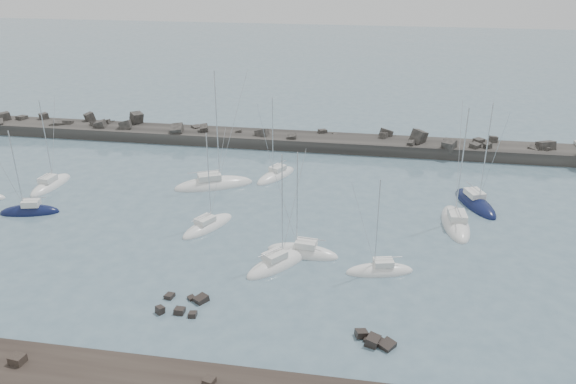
% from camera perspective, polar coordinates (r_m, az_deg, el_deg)
% --- Properties ---
extents(ground, '(400.00, 400.00, 0.00)m').
position_cam_1_polar(ground, '(59.27, -4.49, -7.07)').
color(ground, slate).
rests_on(ground, ground).
extents(rock_cluster_near, '(4.36, 3.64, 1.16)m').
position_cam_1_polar(rock_cluster_near, '(53.15, -10.43, -11.26)').
color(rock_cluster_near, black).
rests_on(rock_cluster_near, ground).
extents(rock_cluster_far, '(3.60, 2.51, 1.42)m').
position_cam_1_polar(rock_cluster_far, '(48.63, 8.98, -14.86)').
color(rock_cluster_far, black).
rests_on(rock_cluster_far, ground).
extents(breakwater, '(115.00, 7.30, 5.50)m').
position_cam_1_polar(breakwater, '(94.54, -3.38, 5.10)').
color(breakwater, '#2A2825').
rests_on(breakwater, ground).
extents(sailboat_1, '(3.21, 8.33, 12.95)m').
position_cam_1_polar(sailboat_1, '(83.75, -22.96, 0.61)').
color(sailboat_1, white).
rests_on(sailboat_1, ground).
extents(sailboat_2, '(7.51, 3.90, 11.65)m').
position_cam_1_polar(sailboat_2, '(76.40, -24.75, -1.85)').
color(sailboat_2, '#0E153B').
rests_on(sailboat_2, ground).
extents(sailboat_3, '(5.77, 8.05, 12.33)m').
position_cam_1_polar(sailboat_3, '(66.57, -8.15, -3.49)').
color(sailboat_3, white).
rests_on(sailboat_3, ground).
extents(sailboat_4, '(11.26, 7.74, 17.07)m').
position_cam_1_polar(sailboat_4, '(77.90, -7.57, 0.70)').
color(sailboat_4, white).
rests_on(sailboat_4, ground).
extents(sailboat_5, '(8.03, 3.21, 12.50)m').
position_cam_1_polar(sailboat_5, '(60.46, 1.50, -6.18)').
color(sailboat_5, white).
rests_on(sailboat_5, ground).
extents(sailboat_6, '(5.89, 8.26, 12.69)m').
position_cam_1_polar(sailboat_6, '(80.39, -1.23, 1.63)').
color(sailboat_6, white).
rests_on(sailboat_6, ground).
extents(sailboat_7, '(6.96, 8.03, 13.00)m').
position_cam_1_polar(sailboat_7, '(58.39, -1.06, -7.33)').
color(sailboat_7, white).
rests_on(sailboat_7, ground).
extents(sailboat_8, '(5.91, 9.65, 14.59)m').
position_cam_1_polar(sailboat_8, '(75.52, 18.47, -1.13)').
color(sailboat_8, '#0E153B').
rests_on(sailboat_8, ground).
extents(sailboat_9, '(7.21, 3.72, 11.01)m').
position_cam_1_polar(sailboat_9, '(57.99, 9.29, -7.93)').
color(sailboat_9, white).
rests_on(sailboat_9, ground).
extents(sailboat_10, '(3.59, 9.77, 15.21)m').
position_cam_1_polar(sailboat_10, '(69.35, 16.64, -3.12)').
color(sailboat_10, white).
rests_on(sailboat_10, ground).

